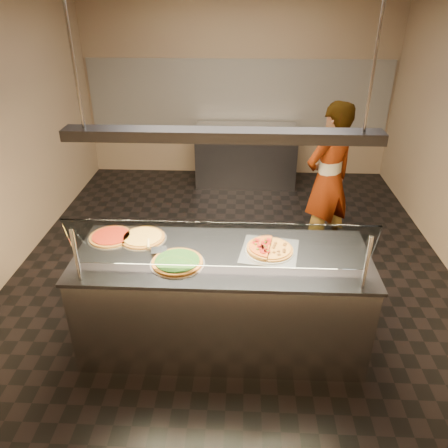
{
  "coord_description": "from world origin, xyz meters",
  "views": [
    {
      "loc": [
        0.09,
        -4.27,
        2.88
      ],
      "look_at": [
        -0.06,
        -0.85,
        1.02
      ],
      "focal_mm": 35.0,
      "sensor_mm": 36.0,
      "label": 1
    }
  ],
  "objects_px": {
    "pizza_spinach": "(177,262)",
    "pizza_cheese": "(143,237)",
    "half_pizza_sausage": "(281,249)",
    "sneeze_guard": "(220,246)",
    "pizza_tomato": "(111,236)",
    "perforated_tray": "(269,250)",
    "serving_counter": "(222,300)",
    "pizza_spatula": "(153,246)",
    "prep_table": "(246,155)",
    "heat_lamp_housing": "(222,135)",
    "worker": "(328,181)",
    "half_pizza_pepperoni": "(259,247)"
  },
  "relations": [
    {
      "from": "pizza_spinach",
      "to": "pizza_cheese",
      "type": "distance_m",
      "value": 0.52
    },
    {
      "from": "half_pizza_sausage",
      "to": "pizza_spinach",
      "type": "bearing_deg",
      "value": -165.41
    },
    {
      "from": "half_pizza_sausage",
      "to": "pizza_cheese",
      "type": "relative_size",
      "value": 0.98
    },
    {
      "from": "sneeze_guard",
      "to": "pizza_tomato",
      "type": "distance_m",
      "value": 1.19
    },
    {
      "from": "sneeze_guard",
      "to": "pizza_spinach",
      "type": "distance_m",
      "value": 0.49
    },
    {
      "from": "pizza_spinach",
      "to": "perforated_tray",
      "type": "bearing_deg",
      "value": 16.49
    },
    {
      "from": "serving_counter",
      "to": "pizza_spatula",
      "type": "height_order",
      "value": "pizza_spatula"
    },
    {
      "from": "sneeze_guard",
      "to": "pizza_spinach",
      "type": "height_order",
      "value": "sneeze_guard"
    },
    {
      "from": "prep_table",
      "to": "perforated_tray",
      "type": "bearing_deg",
      "value": -86.99
    },
    {
      "from": "pizza_cheese",
      "to": "heat_lamp_housing",
      "type": "bearing_deg",
      "value": -18.36
    },
    {
      "from": "pizza_cheese",
      "to": "pizza_tomato",
      "type": "bearing_deg",
      "value": 179.16
    },
    {
      "from": "heat_lamp_housing",
      "to": "worker",
      "type": "bearing_deg",
      "value": 55.55
    },
    {
      "from": "prep_table",
      "to": "half_pizza_pepperoni",
      "type": "bearing_deg",
      "value": -88.4
    },
    {
      "from": "perforated_tray",
      "to": "worker",
      "type": "distance_m",
      "value": 1.76
    },
    {
      "from": "half_pizza_pepperoni",
      "to": "worker",
      "type": "relative_size",
      "value": 0.22
    },
    {
      "from": "prep_table",
      "to": "worker",
      "type": "relative_size",
      "value": 0.9
    },
    {
      "from": "serving_counter",
      "to": "heat_lamp_housing",
      "type": "distance_m",
      "value": 1.48
    },
    {
      "from": "pizza_spinach",
      "to": "prep_table",
      "type": "relative_size",
      "value": 0.27
    },
    {
      "from": "pizza_spinach",
      "to": "worker",
      "type": "bearing_deg",
      "value": 50.35
    },
    {
      "from": "pizza_spinach",
      "to": "worker",
      "type": "height_order",
      "value": "worker"
    },
    {
      "from": "sneeze_guard",
      "to": "pizza_spatula",
      "type": "relative_size",
      "value": 9.67
    },
    {
      "from": "half_pizza_sausage",
      "to": "worker",
      "type": "xyz_separation_m",
      "value": [
        0.66,
        1.59,
        -0.04
      ]
    },
    {
      "from": "serving_counter",
      "to": "half_pizza_sausage",
      "type": "xyz_separation_m",
      "value": [
        0.49,
        0.08,
        0.49
      ]
    },
    {
      "from": "heat_lamp_housing",
      "to": "pizza_spinach",
      "type": "bearing_deg",
      "value": -158.52
    },
    {
      "from": "sneeze_guard",
      "to": "pizza_tomato",
      "type": "bearing_deg",
      "value": 149.61
    },
    {
      "from": "sneeze_guard",
      "to": "pizza_cheese",
      "type": "height_order",
      "value": "sneeze_guard"
    },
    {
      "from": "serving_counter",
      "to": "pizza_spatula",
      "type": "distance_m",
      "value": 0.78
    },
    {
      "from": "perforated_tray",
      "to": "pizza_spatula",
      "type": "height_order",
      "value": "pizza_spatula"
    },
    {
      "from": "sneeze_guard",
      "to": "half_pizza_sausage",
      "type": "height_order",
      "value": "sneeze_guard"
    },
    {
      "from": "pizza_tomato",
      "to": "heat_lamp_housing",
      "type": "xyz_separation_m",
      "value": [
        1.0,
        -0.24,
        1.01
      ]
    },
    {
      "from": "half_pizza_sausage",
      "to": "pizza_tomato",
      "type": "distance_m",
      "value": 1.49
    },
    {
      "from": "pizza_cheese",
      "to": "worker",
      "type": "xyz_separation_m",
      "value": [
        1.86,
        1.43,
        -0.03
      ]
    },
    {
      "from": "pizza_tomato",
      "to": "heat_lamp_housing",
      "type": "relative_size",
      "value": 0.18
    },
    {
      "from": "perforated_tray",
      "to": "half_pizza_sausage",
      "type": "distance_m",
      "value": 0.1
    },
    {
      "from": "pizza_spinach",
      "to": "pizza_cheese",
      "type": "height_order",
      "value": "pizza_spinach"
    },
    {
      "from": "sneeze_guard",
      "to": "pizza_spinach",
      "type": "bearing_deg",
      "value": 150.05
    },
    {
      "from": "worker",
      "to": "prep_table",
      "type": "bearing_deg",
      "value": -100.04
    },
    {
      "from": "serving_counter",
      "to": "pizza_tomato",
      "type": "distance_m",
      "value": 1.13
    },
    {
      "from": "half_pizza_sausage",
      "to": "pizza_spinach",
      "type": "height_order",
      "value": "half_pizza_sausage"
    },
    {
      "from": "serving_counter",
      "to": "sneeze_guard",
      "type": "relative_size",
      "value": 1.11
    },
    {
      "from": "pizza_spinach",
      "to": "pizza_tomato",
      "type": "height_order",
      "value": "pizza_spinach"
    },
    {
      "from": "pizza_tomato",
      "to": "pizza_cheese",
      "type": "bearing_deg",
      "value": -0.84
    },
    {
      "from": "serving_counter",
      "to": "pizza_cheese",
      "type": "relative_size",
      "value": 5.88
    },
    {
      "from": "half_pizza_pepperoni",
      "to": "pizza_spatula",
      "type": "xyz_separation_m",
      "value": [
        -0.9,
        -0.01,
        -0.01
      ]
    },
    {
      "from": "serving_counter",
      "to": "heat_lamp_housing",
      "type": "bearing_deg",
      "value": 0.0
    },
    {
      "from": "pizza_spinach",
      "to": "pizza_cheese",
      "type": "relative_size",
      "value": 1.06
    },
    {
      "from": "worker",
      "to": "serving_counter",
      "type": "bearing_deg",
      "value": 21.27
    },
    {
      "from": "half_pizza_pepperoni",
      "to": "serving_counter",
      "type": "bearing_deg",
      "value": -164.78
    },
    {
      "from": "sneeze_guard",
      "to": "pizza_cheese",
      "type": "distance_m",
      "value": 0.96
    },
    {
      "from": "pizza_spatula",
      "to": "worker",
      "type": "distance_m",
      "value": 2.36
    }
  ]
}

